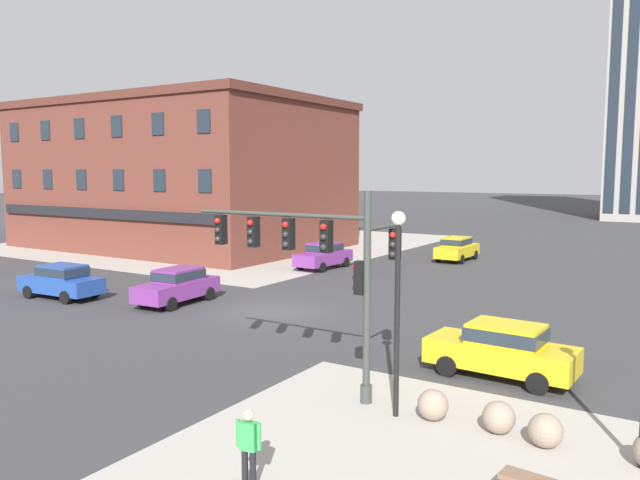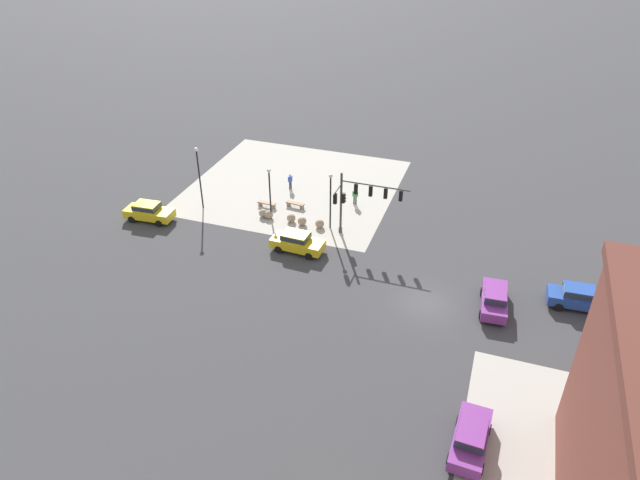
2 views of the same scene
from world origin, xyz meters
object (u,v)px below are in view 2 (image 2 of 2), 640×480
object	(u,v)px
traffic_signal_main	(358,198)
bench_near_signal	(295,204)
bollard_sphere_curb_b	(302,221)
car_main_southbound_far	(148,211)
bollard_sphere_curb_e	(263,213)
car_cross_westbound	(471,437)
bollard_sphere_curb_c	(291,218)
bollard_sphere_curb_d	(269,215)
bench_mid_block	(267,204)
car_cross_eastbound	(579,297)
pedestrian_near_bench	(290,181)
street_lamp_mid_sidewalk	(270,188)
car_main_southbound_near	(495,298)
bollard_sphere_curb_a	(320,224)
pedestrian_at_curb	(355,196)
street_lamp_corner_far	(199,171)
car_parked_curb	(297,241)
street_lamp_corner_near	(330,195)

from	to	relation	value
traffic_signal_main	bench_near_signal	world-z (taller)	traffic_signal_main
bollard_sphere_curb_b	car_main_southbound_far	size ratio (longest dim) A/B	0.17
bollard_sphere_curb_e	car_cross_westbound	bearing A→B (deg)	136.83
bollard_sphere_curb_c	bollard_sphere_curb_d	distance (m)	2.16
bench_mid_block	car_cross_eastbound	xyz separation A→B (m)	(-27.28, 6.41, 0.59)
bench_mid_block	pedestrian_near_bench	xyz separation A→B (m)	(-0.74, -4.18, 0.61)
street_lamp_mid_sidewalk	bench_mid_block	bearing A→B (deg)	-56.26
pedestrian_near_bench	car_main_southbound_near	distance (m)	24.41
car_cross_eastbound	bollard_sphere_curb_a	bearing A→B (deg)	-11.86
bollard_sphere_curb_b	car_cross_westbound	bearing A→B (deg)	131.23
bollard_sphere_curb_a	bollard_sphere_curb_e	size ratio (longest dim) A/B	1.00
bollard_sphere_curb_d	bench_near_signal	bearing A→B (deg)	-119.06
bollard_sphere_curb_c	bollard_sphere_curb_e	size ratio (longest dim) A/B	1.00
traffic_signal_main	bollard_sphere_curb_b	distance (m)	6.14
pedestrian_near_bench	street_lamp_mid_sidewalk	bearing A→B (deg)	94.80
bollard_sphere_curb_e	bench_mid_block	xyz separation A→B (m)	(0.44, -1.83, -0.07)
pedestrian_at_curb	car_cross_eastbound	xyz separation A→B (m)	(-19.55, 9.64, -0.00)
bollard_sphere_curb_c	pedestrian_at_curb	xyz separation A→B (m)	(-4.53, -5.06, 0.53)
bollard_sphere_curb_a	car_main_southbound_near	size ratio (longest dim) A/B	0.17
street_lamp_corner_far	car_parked_curb	xyz separation A→B (m)	(-11.07, 4.04, -2.84)
car_cross_eastbound	traffic_signal_main	bearing A→B (deg)	-13.16
car_main_southbound_far	car_cross_eastbound	bearing A→B (deg)	178.91
traffic_signal_main	street_lamp_corner_far	bearing A→B (deg)	-0.62
pedestrian_near_bench	car_main_southbound_far	xyz separation A→B (m)	(9.85, 9.90, -0.02)
bollard_sphere_curb_a	car_main_southbound_far	xyz separation A→B (m)	(15.07, 3.79, 0.52)
car_main_southbound_near	street_lamp_mid_sidewalk	bearing A→B (deg)	-18.32
street_lamp_corner_far	car_cross_eastbound	world-z (taller)	street_lamp_corner_far
bollard_sphere_curb_e	car_parked_curb	size ratio (longest dim) A/B	0.18
bollard_sphere_curb_a	bollard_sphere_curb_e	xyz separation A→B (m)	(5.52, -0.10, 0.00)
pedestrian_at_curb	street_lamp_mid_sidewalk	world-z (taller)	street_lamp_mid_sidewalk
bollard_sphere_curb_e	car_cross_eastbound	bearing A→B (deg)	170.32
street_lamp_mid_sidewalk	car_main_southbound_near	distance (m)	21.50
bench_near_signal	car_cross_eastbound	distance (m)	25.76
bollard_sphere_curb_d	car_parked_curb	distance (m)	6.09
traffic_signal_main	car_cross_westbound	distance (m)	22.79
street_lamp_corner_far	car_main_southbound_near	distance (m)	28.11
car_main_southbound_near	car_cross_westbound	distance (m)	12.87
traffic_signal_main	street_lamp_corner_near	size ratio (longest dim) A/B	1.14
pedestrian_near_bench	street_lamp_corner_far	bearing A→B (deg)	44.37
bench_mid_block	car_main_southbound_near	size ratio (longest dim) A/B	0.41
pedestrian_at_curb	street_lamp_corner_near	world-z (taller)	street_lamp_corner_near
car_cross_eastbound	street_lamp_mid_sidewalk	bearing A→B (deg)	-9.88
pedestrian_near_bench	pedestrian_at_curb	distance (m)	7.05
bollard_sphere_curb_c	traffic_signal_main	bearing A→B (deg)	176.24
bench_near_signal	street_lamp_corner_near	bearing A→B (deg)	150.05
pedestrian_at_curb	car_parked_curb	distance (m)	9.64
street_lamp_mid_sidewalk	car_main_southbound_far	size ratio (longest dim) A/B	1.11
street_lamp_mid_sidewalk	car_parked_curb	distance (m)	6.36
street_lamp_corner_near	bench_mid_block	bearing A→B (deg)	-13.55
car_main_southbound_far	pedestrian_near_bench	bearing A→B (deg)	-134.88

